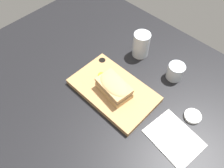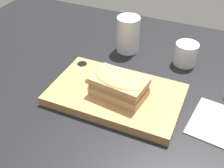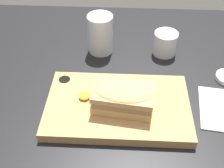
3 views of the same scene
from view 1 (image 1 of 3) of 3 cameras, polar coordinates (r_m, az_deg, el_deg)
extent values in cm
cube|color=black|center=(90.86, 2.42, -7.88)|extent=(166.24, 119.83, 2.00)
cube|color=tan|center=(94.21, 0.36, -1.65)|extent=(36.52, 22.39, 2.60)
cylinder|color=black|center=(103.86, -2.59, 6.02)|extent=(3.13, 3.13, 1.30)
cube|color=tan|center=(91.23, 0.51, -1.60)|extent=(15.66, 10.56, 2.42)
cube|color=#9E7A56|center=(89.57, 0.52, -0.87)|extent=(15.04, 10.14, 1.62)
cube|color=tan|center=(88.32, 0.52, -0.30)|extent=(15.66, 10.56, 1.45)
ellipsoid|color=tan|center=(87.83, 0.53, -0.07)|extent=(15.35, 10.35, 2.18)
ellipsoid|color=gold|center=(96.98, -2.78, 2.42)|extent=(3.00, 3.00, 1.20)
cylinder|color=silver|center=(106.26, 7.61, 10.16)|extent=(7.90, 7.90, 12.47)
cylinder|color=silver|center=(108.50, 7.43, 8.93)|extent=(6.95, 6.95, 5.61)
cylinder|color=silver|center=(101.41, 16.24, 3.14)|extent=(7.42, 7.42, 7.39)
cylinder|color=#33050F|center=(102.08, 16.12, 2.83)|extent=(6.68, 6.68, 5.21)
cube|color=white|center=(88.31, 15.88, -13.39)|extent=(21.41, 17.56, 0.40)
cylinder|color=white|center=(94.22, 20.32, -7.90)|extent=(6.80, 6.80, 1.33)
camera|label=2|loc=(0.34, -47.56, -31.45)|focal=45.00mm
camera|label=3|loc=(0.44, -47.52, -0.06)|focal=45.00mm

